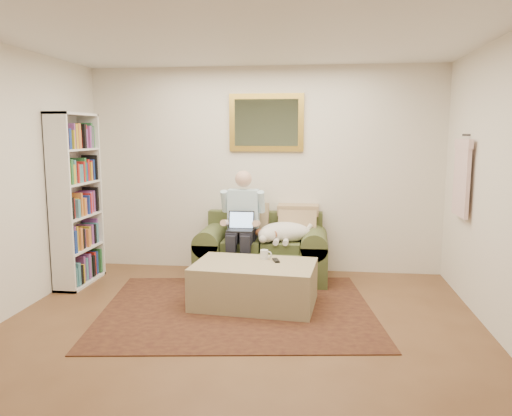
% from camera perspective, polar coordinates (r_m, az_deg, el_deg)
% --- Properties ---
extents(room_shell, '(4.51, 5.00, 2.61)m').
position_cam_1_polar(room_shell, '(4.28, -2.22, 2.26)').
color(room_shell, brown).
rests_on(room_shell, ground).
extents(rug, '(2.96, 2.50, 0.01)m').
position_cam_1_polar(rug, '(5.16, -2.12, -11.43)').
color(rug, black).
rests_on(rug, room_shell).
extents(sofa, '(1.57, 0.80, 0.94)m').
position_cam_1_polar(sofa, '(6.13, 0.75, -5.58)').
color(sofa, '#494D28').
rests_on(sofa, room_shell).
extents(seated_man, '(0.52, 0.74, 1.32)m').
position_cam_1_polar(seated_man, '(5.94, -1.66, -2.19)').
color(seated_man, '#8CC5D8').
rests_on(seated_man, sofa).
extents(laptop, '(0.31, 0.24, 0.22)m').
position_cam_1_polar(laptop, '(5.88, -1.76, -1.99)').
color(laptop, black).
rests_on(laptop, seated_man).
extents(sleeping_dog, '(0.65, 0.41, 0.24)m').
position_cam_1_polar(sleeping_dog, '(5.96, 3.37, -2.76)').
color(sleeping_dog, white).
rests_on(sleeping_dog, sofa).
extents(ottoman, '(1.29, 0.89, 0.45)m').
position_cam_1_polar(ottoman, '(5.21, -0.17, -8.73)').
color(ottoman, tan).
rests_on(ottoman, room_shell).
extents(coffee_mug, '(0.08, 0.08, 0.10)m').
position_cam_1_polar(coffee_mug, '(5.30, 0.94, -5.34)').
color(coffee_mug, white).
rests_on(coffee_mug, ottoman).
extents(tv_remote, '(0.09, 0.16, 0.02)m').
position_cam_1_polar(tv_remote, '(5.23, 2.30, -5.99)').
color(tv_remote, black).
rests_on(tv_remote, ottoman).
extents(bookshelf, '(0.28, 0.80, 2.00)m').
position_cam_1_polar(bookshelf, '(6.17, -19.87, 0.88)').
color(bookshelf, white).
rests_on(bookshelf, room_shell).
extents(wall_mirror, '(0.94, 0.04, 0.72)m').
position_cam_1_polar(wall_mirror, '(6.35, 1.19, 9.73)').
color(wall_mirror, gold).
rests_on(wall_mirror, room_shell).
extents(hanging_shirt, '(0.06, 0.52, 0.90)m').
position_cam_1_polar(hanging_shirt, '(5.66, 22.48, 3.66)').
color(hanging_shirt, beige).
rests_on(hanging_shirt, room_shell).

